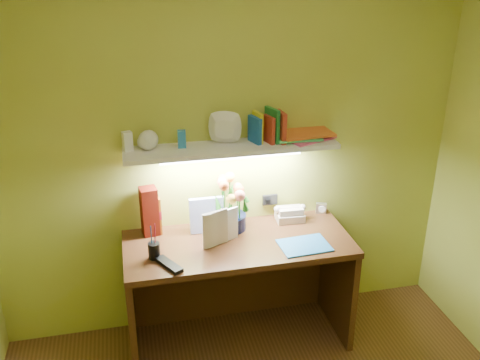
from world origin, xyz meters
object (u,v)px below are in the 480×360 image
desk_clock (321,208)px  whisky_bottle (153,211)px  telephone (290,213)px  desk (238,292)px  flower_bouquet (231,204)px

desk_clock → whisky_bottle: size_ratio=0.22×
telephone → desk: bearing=-150.0°
desk → desk_clock: desk_clock is taller
telephone → desk_clock: 0.25m
telephone → desk_clock: (0.24, 0.06, -0.02)m
desk → whisky_bottle: whisky_bottle is taller
desk_clock → desk: bearing=-138.7°
desk → flower_bouquet: size_ratio=4.06×
whisky_bottle → desk: bearing=-24.0°
desk_clock → whisky_bottle: bearing=-158.8°
flower_bouquet → desk_clock: 0.67m
flower_bouquet → desk_clock: bearing=7.3°
desk → desk_clock: bearing=21.9°
flower_bouquet → whisky_bottle: bearing=174.4°
desk_clock → whisky_bottle: 1.14m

